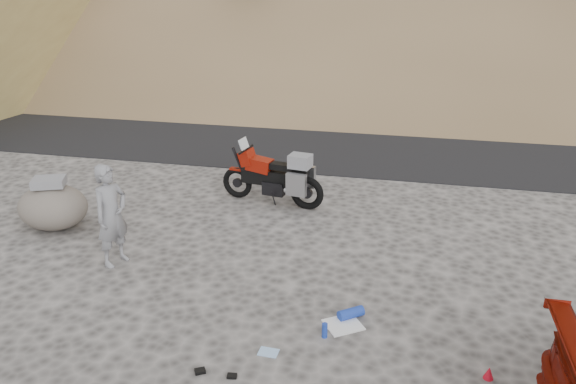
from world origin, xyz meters
name	(u,v)px	position (x,y,z in m)	size (l,w,h in m)	color
ground	(242,282)	(0.00, 0.00, 0.00)	(140.00, 140.00, 0.00)	#3F3C3A
road	(325,137)	(0.00, 9.00, 0.00)	(120.00, 7.00, 0.05)	black
motorcycle	(276,178)	(-0.24, 3.44, 0.62)	(2.44, 0.95, 1.46)	black
man	(117,262)	(-2.40, 0.16, 0.00)	(0.68, 0.45, 1.86)	gray
boulder	(53,206)	(-4.35, 1.23, 0.48)	(1.58, 1.41, 1.09)	#57524B
gear_white_cloth	(343,325)	(1.83, -0.88, 0.01)	(0.52, 0.46, 0.02)	white
gear_blue_mat	(351,313)	(1.91, -0.67, 0.08)	(0.16, 0.16, 0.40)	#1B39A6
gear_bottle	(325,330)	(1.60, -1.23, 0.11)	(0.08, 0.08, 0.23)	#1B39A6
gear_funnel	(489,373)	(3.81, -1.64, 0.09)	(0.13, 0.13, 0.17)	red
gear_glove_a	(232,376)	(0.56, -2.33, 0.02)	(0.13, 0.09, 0.04)	black
gear_glove_b	(200,371)	(0.13, -2.34, 0.02)	(0.14, 0.10, 0.05)	black
gear_blue_cloth	(268,352)	(0.90, -1.74, 0.01)	(0.27, 0.20, 0.01)	#98C0EC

